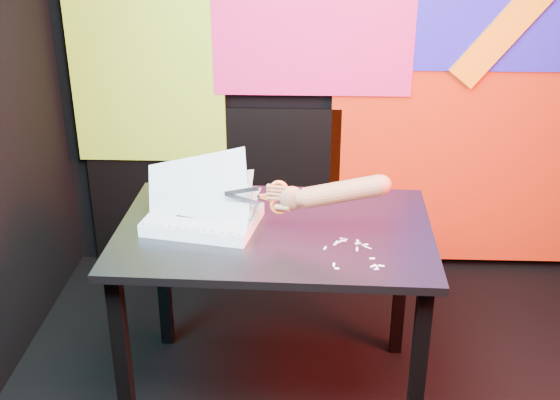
{
  "coord_description": "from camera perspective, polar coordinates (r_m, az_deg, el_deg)",
  "views": [
    {
      "loc": [
        -0.28,
        -1.86,
        1.9
      ],
      "look_at": [
        -0.36,
        0.39,
        0.87
      ],
      "focal_mm": 45.0,
      "sensor_mm": 36.0,
      "label": 1
    }
  ],
  "objects": [
    {
      "name": "backdrop",
      "position": [
        3.47,
        7.8,
        8.55
      ],
      "size": [
        2.88,
        0.05,
        2.08
      ],
      "color": "red",
      "rests_on": "ground"
    },
    {
      "name": "paper_clippings",
      "position": [
        2.4,
        6.07,
        -4.16
      ],
      "size": [
        0.2,
        0.22,
        0.0
      ],
      "color": "silver",
      "rests_on": "work_table"
    },
    {
      "name": "hand_forearm",
      "position": [
        2.4,
        4.38,
        0.6
      ],
      "size": [
        0.41,
        0.11,
        0.16
      ],
      "rotation": [
        0.0,
        0.0,
        -0.14
      ],
      "color": "#A6583A",
      "rests_on": "work_table"
    },
    {
      "name": "printout_stack",
      "position": [
        2.57,
        -6.28,
        -1.44
      ],
      "size": [
        0.44,
        0.35,
        0.29
      ],
      "rotation": [
        0.0,
        0.0,
        -0.19
      ],
      "color": "white",
      "rests_on": "work_table"
    },
    {
      "name": "room",
      "position": [
        1.95,
        10.37,
        7.9
      ],
      "size": [
        3.01,
        3.01,
        2.71
      ],
      "color": "black",
      "rests_on": "ground"
    },
    {
      "name": "work_table",
      "position": [
        2.59,
        -0.43,
        -4.18
      ],
      "size": [
        1.16,
        0.79,
        0.75
      ],
      "rotation": [
        0.0,
        0.0,
        -0.03
      ],
      "color": "black",
      "rests_on": "ground"
    },
    {
      "name": "scissors",
      "position": [
        2.44,
        -0.44,
        0.23
      ],
      "size": [
        0.23,
        0.04,
        0.13
      ],
      "rotation": [
        0.0,
        0.0,
        -0.14
      ],
      "color": "silver",
      "rests_on": "printout_stack"
    }
  ]
}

